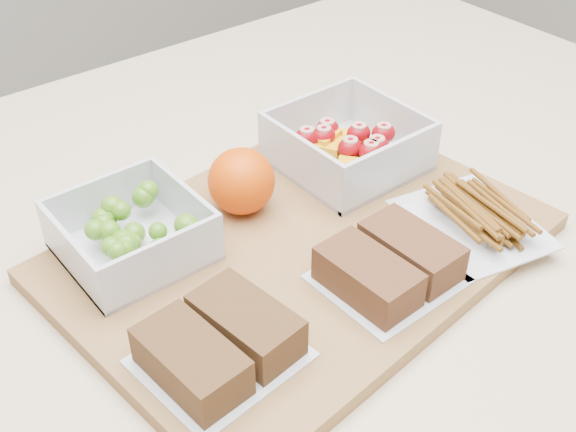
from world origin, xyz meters
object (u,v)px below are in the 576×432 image
object	(u,v)px
grape_container	(132,232)
orange	(241,181)
sandwich_bag_left	(219,344)
sandwich_bag_center	(390,265)
cutting_board	(301,248)
fruit_container	(347,147)
pretzel_bag	(474,212)

from	to	relation	value
grape_container	orange	distance (m)	0.11
sandwich_bag_left	sandwich_bag_center	bearing A→B (deg)	-5.32
orange	sandwich_bag_left	size ratio (longest dim) A/B	0.52
cutting_board	sandwich_bag_left	bearing A→B (deg)	-158.54
sandwich_bag_left	sandwich_bag_center	world-z (taller)	same
fruit_container	sandwich_bag_center	xyz separation A→B (m)	(-0.09, -0.15, -0.00)
fruit_container	orange	size ratio (longest dim) A/B	2.06
fruit_container	sandwich_bag_center	world-z (taller)	fruit_container
sandwich_bag_left	orange	bearing A→B (deg)	49.40
grape_container	sandwich_bag_left	xyz separation A→B (m)	(-0.01, -0.15, -0.00)
cutting_board	orange	size ratio (longest dim) A/B	6.62
orange	sandwich_bag_center	xyz separation A→B (m)	(0.04, -0.16, -0.01)
orange	pretzel_bag	bearing A→B (deg)	-45.13
grape_container	pretzel_bag	size ratio (longest dim) A/B	0.77
sandwich_bag_left	pretzel_bag	distance (m)	0.28
grape_container	sandwich_bag_center	size ratio (longest dim) A/B	1.03
cutting_board	sandwich_bag_left	xyz separation A→B (m)	(-0.14, -0.07, 0.03)
grape_container	sandwich_bag_left	distance (m)	0.15
grape_container	orange	size ratio (longest dim) A/B	1.83
fruit_container	pretzel_bag	bearing A→B (deg)	-81.21
sandwich_bag_center	pretzel_bag	distance (m)	0.11
fruit_container	sandwich_bag_center	distance (m)	0.18
cutting_board	sandwich_bag_left	world-z (taller)	sandwich_bag_left
grape_container	sandwich_bag_left	bearing A→B (deg)	-94.51
cutting_board	grape_container	xyz separation A→B (m)	(-0.12, 0.08, 0.03)
sandwich_bag_center	pretzel_bag	bearing A→B (deg)	2.89
orange	sandwich_bag_center	distance (m)	0.16
fruit_container	orange	world-z (taller)	orange
orange	grape_container	bearing A→B (deg)	175.69
grape_container	sandwich_bag_center	world-z (taller)	grape_container
cutting_board	sandwich_bag_center	world-z (taller)	sandwich_bag_center
fruit_container	sandwich_bag_left	world-z (taller)	fruit_container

